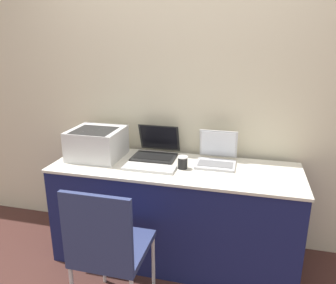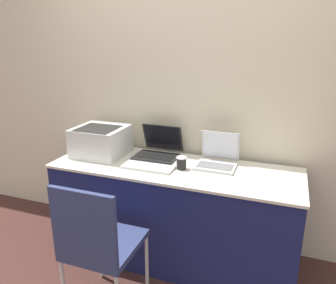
{
  "view_description": "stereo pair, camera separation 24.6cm",
  "coord_description": "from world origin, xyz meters",
  "views": [
    {
      "loc": [
        0.52,
        -1.94,
        1.71
      ],
      "look_at": [
        -0.06,
        0.34,
        0.97
      ],
      "focal_mm": 35.0,
      "sensor_mm": 36.0,
      "label": 1
    },
    {
      "loc": [
        0.76,
        -1.87,
        1.71
      ],
      "look_at": [
        -0.06,
        0.34,
        0.97
      ],
      "focal_mm": 35.0,
      "sensor_mm": 36.0,
      "label": 2
    }
  ],
  "objects": [
    {
      "name": "chair",
      "position": [
        -0.24,
        -0.41,
        0.54
      ],
      "size": [
        0.41,
        0.45,
        0.93
      ],
      "color": "navy",
      "rests_on": "ground_plane"
    },
    {
      "name": "laptop_right",
      "position": [
        0.3,
        0.45,
        0.84
      ],
      "size": [
        0.3,
        0.29,
        0.25
      ],
      "color": "#B7B7BC",
      "rests_on": "table"
    },
    {
      "name": "external_keyboard",
      "position": [
        -0.17,
        0.21,
        0.8
      ],
      "size": [
        0.39,
        0.15,
        0.02
      ],
      "color": "silver",
      "rests_on": "table"
    },
    {
      "name": "wall_back",
      "position": [
        0.0,
        0.7,
        1.3
      ],
      "size": [
        8.0,
        0.05,
        2.6
      ],
      "color": "beige",
      "rests_on": "ground_plane"
    },
    {
      "name": "coffee_cup",
      "position": [
        0.06,
        0.28,
        0.84
      ],
      "size": [
        0.08,
        0.08,
        0.09
      ],
      "color": "black",
      "rests_on": "table"
    },
    {
      "name": "table",
      "position": [
        0.0,
        0.31,
        0.4
      ],
      "size": [
        1.87,
        0.63,
        0.79
      ],
      "color": "#191E51",
      "rests_on": "ground_plane"
    },
    {
      "name": "laptop_left",
      "position": [
        -0.2,
        0.49,
        0.84
      ],
      "size": [
        0.34,
        0.32,
        0.24
      ],
      "color": "black",
      "rests_on": "table"
    },
    {
      "name": "ground_plane",
      "position": [
        0.0,
        0.0,
        0.0
      ],
      "size": [
        14.0,
        14.0,
        0.0
      ],
      "primitive_type": "plane",
      "color": "#472823"
    },
    {
      "name": "printer",
      "position": [
        -0.66,
        0.35,
        0.92
      ],
      "size": [
        0.4,
        0.39,
        0.24
      ],
      "color": "silver",
      "rests_on": "table"
    }
  ]
}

